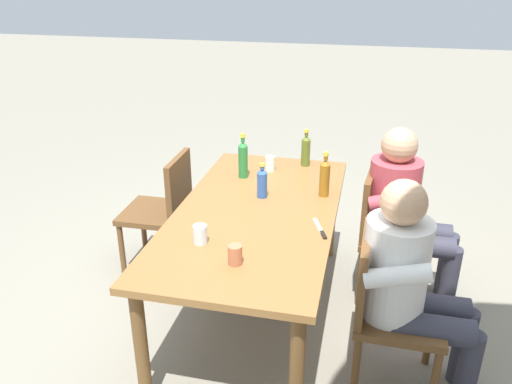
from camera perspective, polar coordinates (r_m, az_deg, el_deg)
The scene contains 15 objects.
ground_plane at distance 3.44m, azimuth 0.00°, elevation -13.20°, with size 24.00×24.00×0.00m, color gray.
dining_table at distance 3.08m, azimuth 0.00°, elevation -3.42°, with size 1.84×0.93×0.74m.
chair_far_left at distance 3.48m, azimuth 14.04°, elevation -3.97°, with size 0.48×0.48×0.87m.
chair_far_right at distance 2.76m, azimuth 14.00°, elevation -11.99°, with size 0.45×0.45×0.87m.
chair_near_left at distance 3.73m, azimuth -10.08°, elevation -1.57°, with size 0.45×0.45×0.87m.
person_in_white_shirt at distance 3.40m, azimuth 16.15°, elevation -1.71°, with size 0.47×0.61×1.18m.
person_in_plaid_shirt at distance 2.68m, azimuth 16.72°, elevation -9.29°, with size 0.47×0.61×1.18m.
bottle_amber at distance 3.22m, azimuth 7.60°, elevation 1.63°, with size 0.06×0.06×0.29m.
bottle_blue at distance 3.18m, azimuth 0.68°, elevation 1.05°, with size 0.06×0.06×0.22m.
bottle_olive at distance 3.70m, azimuth 5.53°, elevation 4.63°, with size 0.06×0.06×0.27m.
bottle_green at distance 3.47m, azimuth -1.45°, elevation 3.70°, with size 0.06×0.06×0.31m.
cup_terracotta at distance 2.51m, azimuth -2.34°, elevation -6.94°, with size 0.07×0.07×0.10m, color #BC6B47.
cup_glass at distance 2.70m, azimuth -6.20°, elevation -4.68°, with size 0.07×0.07×0.10m, color silver.
cup_white at distance 3.62m, azimuth 1.57°, elevation 3.16°, with size 0.07×0.07×0.10m, color white.
table_knife at distance 2.85m, azimuth 7.15°, elevation -4.17°, with size 0.23×0.11×0.01m.
Camera 1 is at (2.66, 0.61, 2.08)m, focal length 36.16 mm.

